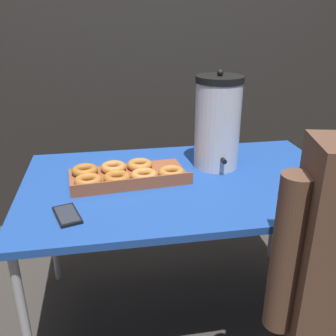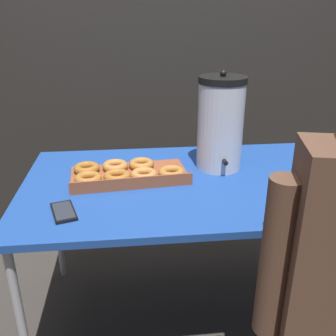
# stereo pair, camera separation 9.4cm
# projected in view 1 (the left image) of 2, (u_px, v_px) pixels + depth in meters

# --- Properties ---
(ground_plane) EXTENTS (12.00, 12.00, 0.00)m
(ground_plane) POSITION_uv_depth(u_px,v_px,m) (182.00, 312.00, 1.87)
(ground_plane) COLOR #3D3833
(back_wall) EXTENTS (6.00, 0.11, 2.77)m
(back_wall) POSITION_uv_depth(u_px,v_px,m) (149.00, 11.00, 2.29)
(back_wall) COLOR #282623
(back_wall) RESTS_ON ground
(folding_table) EXTENTS (1.35, 0.83, 0.73)m
(folding_table) POSITION_uv_depth(u_px,v_px,m) (184.00, 189.00, 1.60)
(folding_table) COLOR #1E479E
(folding_table) RESTS_ON ground
(donut_box) EXTENTS (0.51, 0.30, 0.05)m
(donut_box) POSITION_uv_depth(u_px,v_px,m) (125.00, 174.00, 1.58)
(donut_box) COLOR brown
(donut_box) RESTS_ON folding_table
(coffee_urn) EXTENTS (0.21, 0.23, 0.44)m
(coffee_urn) POSITION_uv_depth(u_px,v_px,m) (218.00, 123.00, 1.65)
(coffee_urn) COLOR silver
(coffee_urn) RESTS_ON folding_table
(cell_phone) EXTENTS (0.12, 0.16, 0.01)m
(cell_phone) POSITION_uv_depth(u_px,v_px,m) (67.00, 215.00, 1.30)
(cell_phone) COLOR black
(cell_phone) RESTS_ON folding_table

